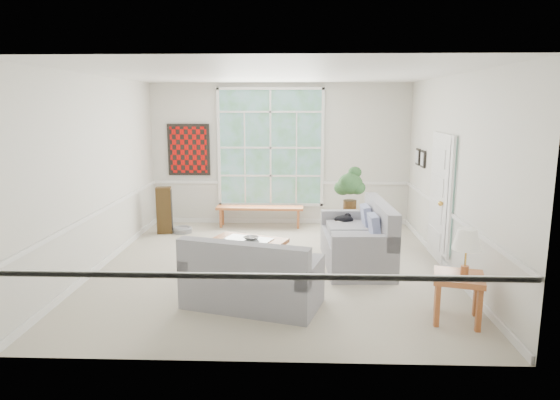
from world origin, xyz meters
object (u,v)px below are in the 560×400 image
object	(u,v)px
loveseat_right	(356,234)
loveseat_front	(253,271)
end_table	(351,226)
side_table	(457,298)
coffee_table	(249,252)

from	to	relation	value
loveseat_right	loveseat_front	bearing A→B (deg)	-133.75
loveseat_front	end_table	xyz separation A→B (m)	(1.60, 3.20, -0.19)
loveseat_right	loveseat_front	xyz separation A→B (m)	(-1.51, -1.71, -0.05)
loveseat_front	side_table	distance (m)	2.52
loveseat_right	loveseat_front	world-z (taller)	loveseat_right
loveseat_front	coffee_table	size ratio (longest dim) A/B	1.45
end_table	loveseat_right	bearing A→B (deg)	-93.19
loveseat_right	side_table	size ratio (longest dim) A/B	3.26
coffee_table	loveseat_right	bearing A→B (deg)	24.62
loveseat_front	coffee_table	xyz separation A→B (m)	(-0.21, 1.59, -0.24)
coffee_table	side_table	size ratio (longest dim) A/B	2.01
side_table	coffee_table	bearing A→B (deg)	143.33
coffee_table	end_table	world-z (taller)	end_table
loveseat_front	loveseat_right	bearing A→B (deg)	64.82
loveseat_front	end_table	bearing A→B (deg)	79.75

